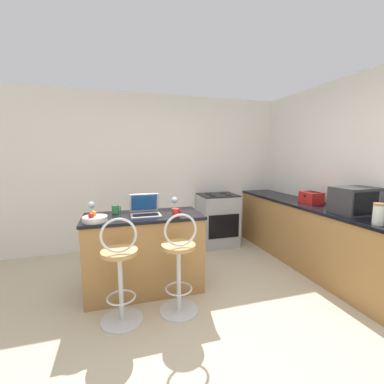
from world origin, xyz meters
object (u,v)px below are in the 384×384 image
wine_glass_short (92,205)px  mug_green (116,209)px  laptop (145,209)px  wine_glass_tall (174,201)px  mug_red (176,213)px  bar_stool_far (179,266)px  stove_range (218,220)px  microwave (355,201)px  storage_jar (379,214)px  bar_stool_near (120,273)px  toaster (311,198)px  fruit_bowl (95,218)px

wine_glass_short → mug_green: wine_glass_short is taller
laptop → mug_green: laptop is taller
wine_glass_tall → mug_red: bearing=-100.3°
bar_stool_far → laptop: laptop is taller
stove_range → wine_glass_short: (-1.98, -0.97, 0.56)m
microwave → storage_jar: (-0.20, -0.43, -0.05)m
microwave → mug_green: microwave is taller
stove_range → bar_stool_far: bearing=-123.0°
microwave → mug_red: (-2.03, 0.46, -0.11)m
mug_green → storage_jar: 2.79m
wine_glass_short → laptop: bearing=-19.3°
storage_jar → laptop: bearing=152.8°
bar_stool_near → mug_green: bar_stool_near is taller
stove_range → wine_glass_short: bearing=-154.0°
wine_glass_short → storage_jar: storage_jar is taller
bar_stool_near → mug_green: bearing=91.4°
toaster → wine_glass_tall: 1.97m
wine_glass_short → mug_green: size_ratio=1.40×
toaster → storage_jar: storage_jar is taller
bar_stool_near → toaster: 2.77m
wine_glass_tall → mug_green: bearing=-179.7°
microwave → toaster: microwave is taller
fruit_bowl → wine_glass_short: bearing=98.3°
toaster → mug_red: toaster is taller
fruit_bowl → laptop: bearing=17.7°
mug_red → microwave: bearing=-12.8°
wine_glass_tall → fruit_bowl: 0.99m
bar_stool_far → microwave: microwave is taller
laptop → microwave: size_ratio=0.70×
microwave → stove_range: bearing=117.3°
mug_red → stove_range: bearing=52.2°
toaster → mug_red: size_ratio=2.83×
microwave → toaster: bearing=89.9°
microwave → wine_glass_tall: microwave is taller
wine_glass_short → fruit_bowl: size_ratio=0.59×
storage_jar → toaster: bearing=80.2°
mug_green → wine_glass_tall: bearing=0.3°
bar_stool_far → toaster: (2.09, 0.60, 0.49)m
mug_green → mug_red: 0.75m
bar_stool_far → mug_green: size_ratio=9.97×
bar_stool_far → fruit_bowl: bar_stool_far is taller
mug_red → laptop: bearing=146.2°
wine_glass_short → mug_red: (0.91, -0.42, -0.06)m
bar_stool_near → laptop: size_ratio=3.11×
bar_stool_near → storage_jar: bearing=-12.2°
laptop → microwave: microwave is taller
storage_jar → fruit_bowl: 2.85m
toaster → stove_range: (-0.95, 1.15, -0.54)m
wine_glass_short → mug_red: wine_glass_short is taller
mug_green → fruit_bowl: size_ratio=0.42×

